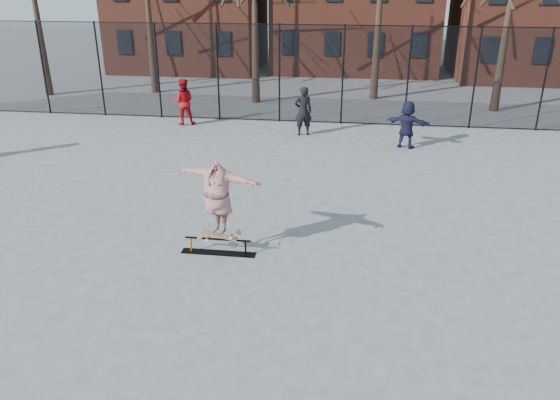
# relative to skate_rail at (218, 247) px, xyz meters

# --- Properties ---
(ground) EXTENTS (100.00, 100.00, 0.00)m
(ground) POSITION_rel_skate_rail_xyz_m (1.16, -1.18, -0.15)
(ground) COLOR #5D5D62
(skate_rail) EXTENTS (1.71, 0.26, 0.38)m
(skate_rail) POSITION_rel_skate_rail_xyz_m (0.00, 0.00, 0.00)
(skate_rail) COLOR black
(skate_rail) RESTS_ON ground
(skateboard) EXTENTS (0.87, 0.21, 0.10)m
(skateboard) POSITION_rel_skate_rail_xyz_m (0.05, 0.00, 0.28)
(skateboard) COLOR #97683C
(skateboard) RESTS_ON skate_rail
(skater) EXTENTS (2.13, 1.20, 1.67)m
(skater) POSITION_rel_skate_rail_xyz_m (0.05, 0.00, 1.17)
(skater) COLOR #3E3687
(skater) RESTS_ON skateboard
(bystander_black) EXTENTS (0.79, 0.63, 1.89)m
(bystander_black) POSITION_rel_skate_rail_xyz_m (0.95, 9.91, 0.80)
(bystander_black) COLOR black
(bystander_black) RESTS_ON ground
(bystander_red) EXTENTS (1.09, 0.95, 1.89)m
(bystander_red) POSITION_rel_skate_rail_xyz_m (-4.10, 10.82, 0.80)
(bystander_red) COLOR maroon
(bystander_red) RESTS_ON ground
(bystander_navy) EXTENTS (1.65, 1.01, 1.70)m
(bystander_navy) POSITION_rel_skate_rail_xyz_m (4.80, 8.77, 0.70)
(bystander_navy) COLOR #191A33
(bystander_navy) RESTS_ON ground
(fence) EXTENTS (34.03, 0.07, 4.00)m
(fence) POSITION_rel_skate_rail_xyz_m (1.15, 11.82, 1.91)
(fence) COLOR black
(fence) RESTS_ON ground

